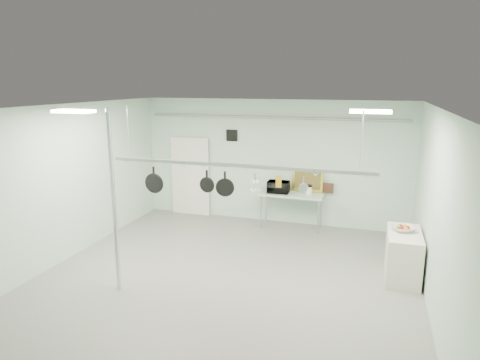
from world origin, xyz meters
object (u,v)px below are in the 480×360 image
(chrome_pole, at_px, (114,203))
(skillet_right, at_px, (225,184))
(skillet_left, at_px, (154,180))
(pot_rack, at_px, (235,164))
(skillet_mid, at_px, (207,181))
(coffee_canister, at_px, (309,190))
(prep_table, at_px, (292,196))
(side_cabinet, at_px, (403,255))
(fruit_bowl, at_px, (403,228))
(microwave, at_px, (279,187))

(chrome_pole, xyz_separation_m, skillet_right, (1.71, 0.90, 0.26))
(skillet_left, xyz_separation_m, skillet_right, (1.41, 0.00, 0.03))
(pot_rack, xyz_separation_m, skillet_mid, (-0.54, 0.00, -0.35))
(coffee_canister, bearing_deg, pot_rack, -104.00)
(skillet_left, relative_size, skillet_right, 1.12)
(prep_table, height_order, pot_rack, pot_rack)
(chrome_pole, bearing_deg, coffee_canister, 57.11)
(side_cabinet, bearing_deg, chrome_pole, -157.59)
(skillet_mid, bearing_deg, pot_rack, 3.45)
(chrome_pole, relative_size, prep_table, 2.00)
(skillet_left, bearing_deg, pot_rack, 1.11)
(side_cabinet, height_order, skillet_left, skillet_left)
(prep_table, relative_size, fruit_bowl, 3.97)
(side_cabinet, xyz_separation_m, skillet_right, (-3.14, -1.10, 1.41))
(fruit_bowl, relative_size, skillet_right, 0.88)
(prep_table, xyz_separation_m, skillet_right, (-0.59, -3.30, 1.02))
(skillet_left, xyz_separation_m, skillet_mid, (1.07, 0.00, 0.05))
(pot_rack, bearing_deg, chrome_pole, -154.65)
(pot_rack, bearing_deg, fruit_bowl, 22.22)
(pot_rack, xyz_separation_m, fruit_bowl, (2.91, 1.19, -1.28))
(pot_rack, height_order, skillet_left, pot_rack)
(side_cabinet, relative_size, fruit_bowl, 2.98)
(side_cabinet, height_order, coffee_canister, coffee_canister)
(pot_rack, bearing_deg, coffee_canister, 76.00)
(microwave, xyz_separation_m, coffee_canister, (0.75, 0.07, -0.05))
(skillet_mid, relative_size, skillet_right, 0.89)
(fruit_bowl, bearing_deg, side_cabinet, -66.45)
(fruit_bowl, bearing_deg, chrome_pole, -156.53)
(fruit_bowl, bearing_deg, skillet_left, -165.26)
(side_cabinet, relative_size, pot_rack, 0.25)
(fruit_bowl, bearing_deg, coffee_canister, 134.40)
(side_cabinet, height_order, fruit_bowl, fruit_bowl)
(prep_table, height_order, skillet_right, skillet_right)
(prep_table, distance_m, skillet_right, 3.51)
(coffee_canister, distance_m, fruit_bowl, 2.98)
(side_cabinet, height_order, pot_rack, pot_rack)
(microwave, distance_m, fruit_bowl, 3.51)
(coffee_canister, bearing_deg, skillet_right, -107.11)
(prep_table, distance_m, skillet_left, 3.99)
(chrome_pole, height_order, side_cabinet, chrome_pole)
(microwave, relative_size, skillet_left, 1.05)
(microwave, bearing_deg, coffee_canister, -175.92)
(microwave, bearing_deg, pot_rack, 87.45)
(side_cabinet, bearing_deg, fruit_bowl, 113.55)
(coffee_canister, height_order, skillet_mid, skillet_mid)
(skillet_left, bearing_deg, skillet_mid, 1.11)
(side_cabinet, xyz_separation_m, pot_rack, (-2.95, -1.10, 1.78))
(chrome_pole, bearing_deg, prep_table, 61.29)
(side_cabinet, bearing_deg, skillet_mid, -162.50)
(skillet_right, bearing_deg, coffee_canister, 60.04)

